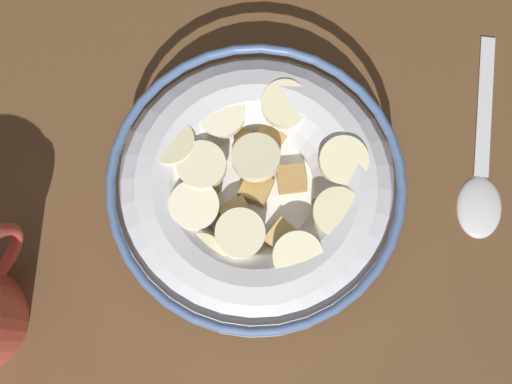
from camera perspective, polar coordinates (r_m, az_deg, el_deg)
ground_plane at (r=48.54cm, az=0.00°, el=-1.09°), size 139.16×139.16×2.00cm
cereal_bowl at (r=44.57cm, az=-0.00°, el=0.04°), size 18.37×18.37×5.96cm
spoon at (r=50.03cm, az=17.98°, el=1.03°), size 13.90×8.94×0.80cm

